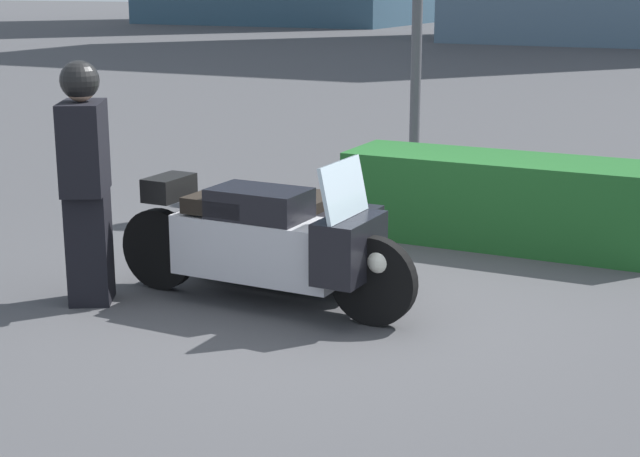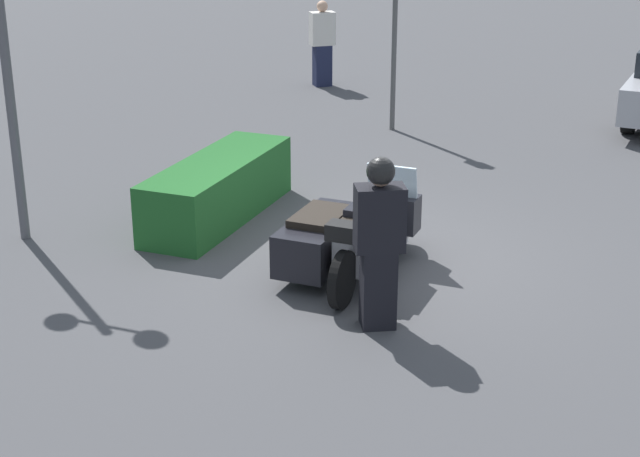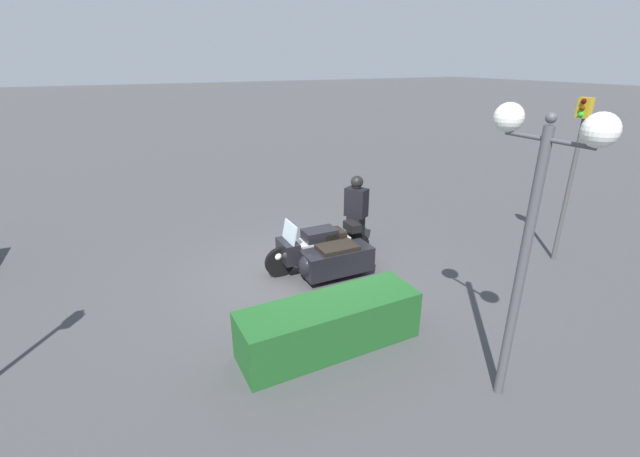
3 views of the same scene
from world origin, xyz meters
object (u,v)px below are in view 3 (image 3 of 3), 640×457
object	(u,v)px
officer_rider	(356,211)
twin_lamp_post	(538,184)
traffic_light_far	(574,159)
hedge_bush_curbside	(330,325)
police_motorcycle	(324,253)

from	to	relation	value
officer_rider	twin_lamp_post	size ratio (longest dim) A/B	0.48
traffic_light_far	hedge_bush_curbside	bearing A→B (deg)	6.36
twin_lamp_post	hedge_bush_curbside	bearing A→B (deg)	-50.72
officer_rider	twin_lamp_post	bearing A→B (deg)	-127.28
twin_lamp_post	traffic_light_far	size ratio (longest dim) A/B	1.07
hedge_bush_curbside	traffic_light_far	bearing A→B (deg)	-175.45
police_motorcycle	hedge_bush_curbside	world-z (taller)	police_motorcycle
police_motorcycle	hedge_bush_curbside	bearing A→B (deg)	65.54
police_motorcycle	twin_lamp_post	world-z (taller)	twin_lamp_post
officer_rider	police_motorcycle	bearing A→B (deg)	-176.94
police_motorcycle	traffic_light_far	bearing A→B (deg)	161.70
hedge_bush_curbside	twin_lamp_post	distance (m)	3.59
police_motorcycle	twin_lamp_post	size ratio (longest dim) A/B	0.65
twin_lamp_post	traffic_light_far	world-z (taller)	twin_lamp_post
twin_lamp_post	traffic_light_far	distance (m)	5.12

